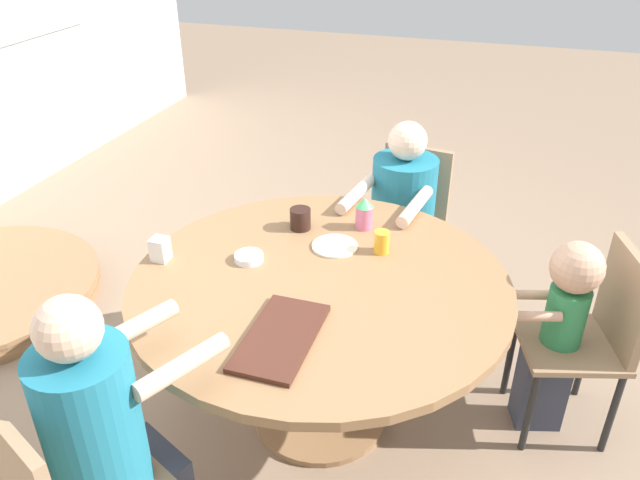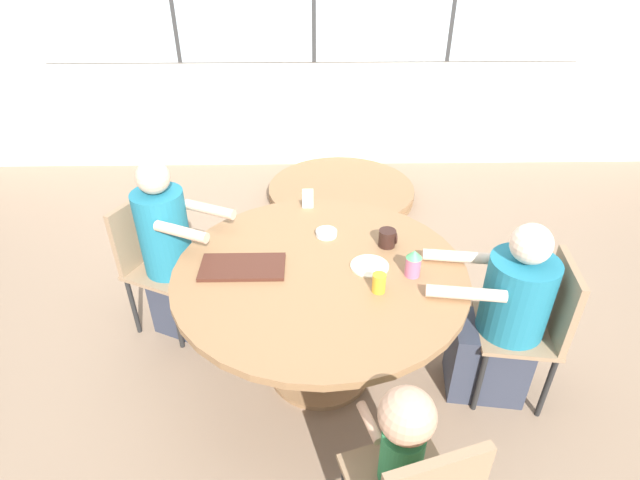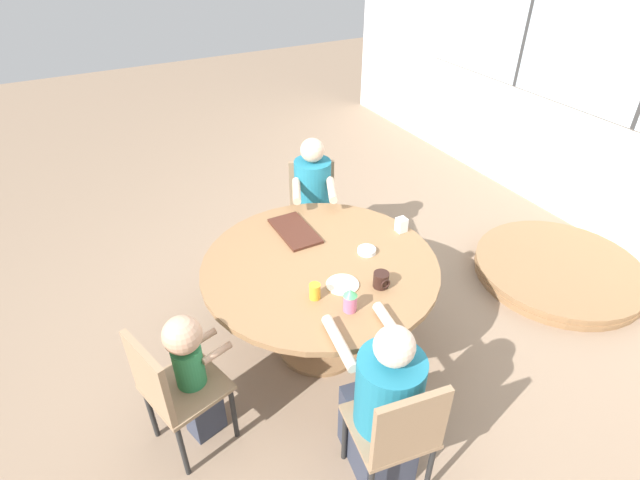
{
  "view_description": "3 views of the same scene",
  "coord_description": "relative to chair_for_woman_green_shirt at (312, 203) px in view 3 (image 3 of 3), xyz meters",
  "views": [
    {
      "loc": [
        -1.97,
        -0.64,
        2.12
      ],
      "look_at": [
        0.0,
        0.0,
        0.93
      ],
      "focal_mm": 35.0,
      "sensor_mm": 36.0,
      "label": 1
    },
    {
      "loc": [
        -0.04,
        -2.08,
        2.28
      ],
      "look_at": [
        0.0,
        0.0,
        0.93
      ],
      "focal_mm": 28.0,
      "sensor_mm": 36.0,
      "label": 2
    },
    {
      "loc": [
        2.24,
        -1.2,
        2.68
      ],
      "look_at": [
        0.0,
        0.0,
        0.93
      ],
      "focal_mm": 28.0,
      "sensor_mm": 36.0,
      "label": 3
    }
  ],
  "objects": [
    {
      "name": "chair_for_toddler",
      "position": [
        1.35,
        -1.56,
        0.0
      ],
      "size": [
        0.5,
        0.5,
        0.87
      ],
      "rotation": [
        0.0,
        0.0,
        0.29
      ],
      "color": "#937556",
      "rests_on": "ground_plane"
    },
    {
      "name": "plate_tortillas",
      "position": [
        1.29,
        -0.46,
        0.23
      ],
      "size": [
        0.2,
        0.2,
        0.01
      ],
      "color": "beige",
      "rests_on": "dining_table"
    },
    {
      "name": "dining_table",
      "position": [
        1.03,
        -0.47,
        0.09
      ],
      "size": [
        1.53,
        1.53,
        0.75
      ],
      "color": "olive",
      "rests_on": "ground_plane"
    },
    {
      "name": "food_tray_dark",
      "position": [
        0.63,
        -0.46,
        0.23
      ],
      "size": [
        0.44,
        0.23,
        0.02
      ],
      "color": "#472319",
      "rests_on": "dining_table"
    },
    {
      "name": "chair_for_man_blue_shirt",
      "position": [
        2.15,
        -0.64,
        0.0
      ],
      "size": [
        0.45,
        0.45,
        0.87
      ],
      "rotation": [
        0.0,
        0.0,
        1.43
      ],
      "color": "#937556",
      "rests_on": "ground_plane"
    },
    {
      "name": "person_woman_green_shirt",
      "position": [
        0.15,
        -0.07,
        0.01
      ],
      "size": [
        0.6,
        0.49,
        1.17
      ],
      "rotation": [
        0.0,
        0.0,
        -2.0
      ],
      "color": "#333847",
      "rests_on": "ground_plane"
    },
    {
      "name": "sippy_cup",
      "position": [
        1.5,
        -0.53,
        0.3
      ],
      "size": [
        0.08,
        0.08,
        0.15
      ],
      "color": "#CC668C",
      "rests_on": "dining_table"
    },
    {
      "name": "coffee_mug",
      "position": [
        1.41,
        -0.26,
        0.27
      ],
      "size": [
        0.1,
        0.09,
        0.1
      ],
      "color": "black",
      "rests_on": "dining_table"
    },
    {
      "name": "chair_for_woman_green_shirt",
      "position": [
        0.0,
        0.0,
        0.0
      ],
      "size": [
        0.53,
        0.53,
        0.87
      ],
      "rotation": [
        0.0,
        0.0,
        -2.0
      ],
      "color": "#937556",
      "rests_on": "ground_plane"
    },
    {
      "name": "ground_plane",
      "position": [
        1.03,
        -0.47,
        -0.52
      ],
      "size": [
        16.0,
        16.0,
        0.0
      ],
      "primitive_type": "plane",
      "color": "#8C725B"
    },
    {
      "name": "person_toddler",
      "position": [
        1.31,
        -1.42,
        -0.03
      ],
      "size": [
        0.26,
        0.35,
        0.92
      ],
      "rotation": [
        0.0,
        0.0,
        0.29
      ],
      "color": "#333847",
      "rests_on": "ground_plane"
    },
    {
      "name": "bowl_white_shallow",
      "position": [
        1.07,
        -0.15,
        0.24
      ],
      "size": [
        0.12,
        0.12,
        0.03
      ],
      "color": "silver",
      "rests_on": "dining_table"
    },
    {
      "name": "juice_glass",
      "position": [
        1.31,
        -0.66,
        0.27
      ],
      "size": [
        0.07,
        0.07,
        0.1
      ],
      "color": "gold",
      "rests_on": "dining_table"
    },
    {
      "name": "person_man_blue_shirt",
      "position": [
        1.98,
        -0.61,
        -0.04
      ],
      "size": [
        0.67,
        0.42,
        1.09
      ],
      "rotation": [
        0.0,
        0.0,
        1.43
      ],
      "color": "#333847",
      "rests_on": "ground_plane"
    },
    {
      "name": "folded_table_stack",
      "position": [
        1.27,
        1.7,
        -0.46
      ],
      "size": [
        1.38,
        1.38,
        0.12
      ],
      "color": "olive",
      "rests_on": "ground_plane"
    },
    {
      "name": "milk_carton_small",
      "position": [
        0.97,
        0.2,
        0.27
      ],
      "size": [
        0.07,
        0.07,
        0.1
      ],
      "color": "silver",
      "rests_on": "dining_table"
    }
  ]
}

